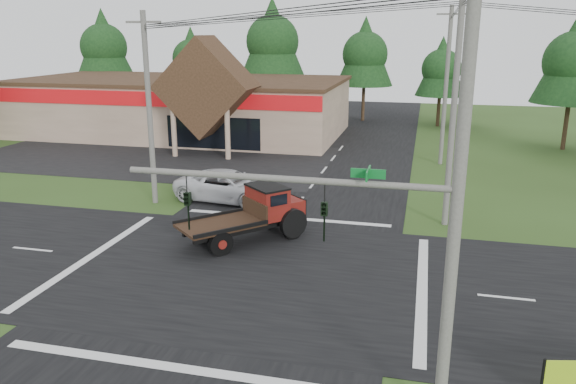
% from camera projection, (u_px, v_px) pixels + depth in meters
% --- Properties ---
extents(ground, '(120.00, 120.00, 0.00)m').
position_uv_depth(ground, '(246.00, 272.00, 22.80)').
color(ground, '#2B4217').
rests_on(ground, ground).
extents(road_ns, '(12.00, 120.00, 0.02)m').
position_uv_depth(road_ns, '(246.00, 271.00, 22.80)').
color(road_ns, black).
rests_on(road_ns, ground).
extents(road_ew, '(120.00, 12.00, 0.02)m').
position_uv_depth(road_ew, '(246.00, 271.00, 22.80)').
color(road_ew, black).
rests_on(road_ew, ground).
extents(parking_apron, '(28.00, 14.00, 0.02)m').
position_uv_depth(parking_apron, '(150.00, 157.00, 43.75)').
color(parking_apron, black).
rests_on(parking_apron, ground).
extents(cvs_building, '(30.40, 18.20, 9.19)m').
position_uv_depth(cvs_building, '(183.00, 105.00, 53.26)').
color(cvs_building, gray).
rests_on(cvs_building, ground).
extents(traffic_signal_mast, '(8.12, 0.24, 7.00)m').
position_uv_depth(traffic_signal_mast, '(379.00, 249.00, 13.25)').
color(traffic_signal_mast, '#595651').
rests_on(traffic_signal_mast, ground).
extents(utility_pole_nr, '(2.00, 0.30, 11.00)m').
position_uv_depth(utility_pole_nr, '(457.00, 205.00, 12.54)').
color(utility_pole_nr, '#595651').
rests_on(utility_pole_nr, ground).
extents(utility_pole_nw, '(2.00, 0.30, 10.50)m').
position_uv_depth(utility_pole_nw, '(149.00, 108.00, 30.63)').
color(utility_pole_nw, '#595651').
rests_on(utility_pole_nw, ground).
extents(utility_pole_ne, '(2.00, 0.30, 11.50)m').
position_uv_depth(utility_pole_ne, '(454.00, 108.00, 26.84)').
color(utility_pole_ne, '#595651').
rests_on(utility_pole_ne, ground).
extents(utility_pole_n, '(2.00, 0.30, 11.20)m').
position_uv_depth(utility_pole_n, '(446.00, 85.00, 39.96)').
color(utility_pole_n, '#595651').
rests_on(utility_pole_n, ground).
extents(tree_row_a, '(6.72, 6.72, 12.12)m').
position_uv_depth(tree_row_a, '(104.00, 45.00, 64.83)').
color(tree_row_a, '#332316').
rests_on(tree_row_a, ground).
extents(tree_row_b, '(5.60, 5.60, 10.10)m').
position_uv_depth(tree_row_b, '(191.00, 57.00, 64.78)').
color(tree_row_b, '#332316').
rests_on(tree_row_b, ground).
extents(tree_row_c, '(7.28, 7.28, 13.13)m').
position_uv_depth(tree_row_c, '(272.00, 39.00, 61.01)').
color(tree_row_c, '#332316').
rests_on(tree_row_c, ground).
extents(tree_row_d, '(6.16, 6.16, 11.11)m').
position_uv_depth(tree_row_d, '(365.00, 52.00, 60.03)').
color(tree_row_d, '#332316').
rests_on(tree_row_d, ground).
extents(tree_row_e, '(5.04, 5.04, 9.09)m').
position_uv_depth(tree_row_e, '(442.00, 67.00, 56.70)').
color(tree_row_e, '#332316').
rests_on(tree_row_e, ground).
extents(tree_side_ne, '(6.16, 6.16, 11.11)m').
position_uv_depth(tree_side_ne, '(575.00, 59.00, 44.70)').
color(tree_side_ne, '#332316').
rests_on(tree_side_ne, ground).
extents(antique_flatbed_truck, '(5.81, 6.03, 2.54)m').
position_uv_depth(antique_flatbed_truck, '(245.00, 215.00, 25.82)').
color(antique_flatbed_truck, '#5E160D').
rests_on(antique_flatbed_truck, ground).
extents(white_pickup, '(6.52, 3.61, 1.73)m').
position_uv_depth(white_pickup, '(229.00, 186.00, 32.25)').
color(white_pickup, silver).
rests_on(white_pickup, ground).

